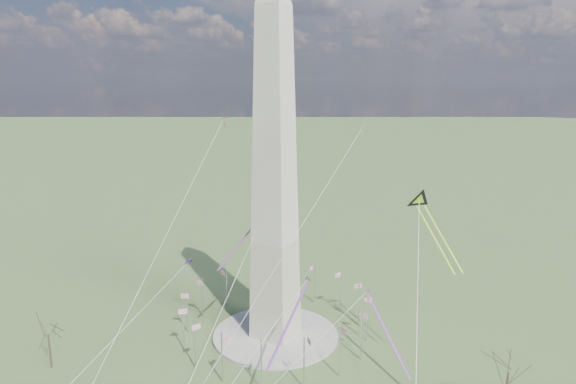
% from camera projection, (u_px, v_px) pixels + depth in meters
% --- Properties ---
extents(ground, '(2000.00, 2000.00, 0.00)m').
position_uv_depth(ground, '(276.00, 336.00, 147.84)').
color(ground, '#41592C').
rests_on(ground, ground).
extents(plaza, '(36.00, 36.00, 0.80)m').
position_uv_depth(plaza, '(276.00, 335.00, 147.76)').
color(plaza, '#B4B2A4').
rests_on(plaza, ground).
extents(washington_monument, '(15.56, 15.56, 100.00)m').
position_uv_depth(washington_monument, '(275.00, 173.00, 137.51)').
color(washington_monument, '#AFAA93').
rests_on(washington_monument, plaza).
extents(flagpole_ring, '(54.40, 54.40, 13.00)m').
position_uv_depth(flagpole_ring, '(275.00, 313.00, 146.28)').
color(flagpole_ring, silver).
rests_on(flagpole_ring, ground).
extents(tree_near, '(9.85, 9.85, 17.24)m').
position_uv_depth(tree_near, '(509.00, 369.00, 108.86)').
color(tree_near, '#403327').
rests_on(tree_near, ground).
extents(tree_far, '(7.90, 7.90, 13.82)m').
position_uv_depth(tree_far, '(48.00, 332.00, 129.72)').
color(tree_far, '#403327').
rests_on(tree_far, ground).
extents(kite_delta_black, '(17.44, 16.91, 16.30)m').
position_uv_depth(kite_delta_black, '(422.00, 204.00, 127.80)').
color(kite_delta_black, black).
rests_on(kite_delta_black, ground).
extents(kite_diamond_purple, '(2.48, 3.50, 10.24)m').
position_uv_depth(kite_diamond_purple, '(188.00, 265.00, 156.76)').
color(kite_diamond_purple, '#4C1D83').
rests_on(kite_diamond_purple, ground).
extents(kite_streamer_left, '(1.92, 20.46, 14.05)m').
position_uv_depth(kite_streamer_left, '(294.00, 310.00, 116.56)').
color(kite_streamer_left, '#DC224A').
rests_on(kite_streamer_left, ground).
extents(kite_streamer_mid, '(4.85, 21.16, 14.60)m').
position_uv_depth(kite_streamer_mid, '(251.00, 228.00, 144.91)').
color(kite_streamer_mid, '#DC224A').
rests_on(kite_streamer_mid, ground).
extents(kite_streamer_right, '(17.12, 15.00, 14.76)m').
position_uv_depth(kite_streamer_right, '(381.00, 320.00, 131.22)').
color(kite_streamer_right, '#DC224A').
rests_on(kite_streamer_right, ground).
extents(kite_small_red, '(1.09, 1.76, 4.24)m').
position_uv_depth(kite_small_red, '(224.00, 120.00, 188.01)').
color(kite_small_red, red).
rests_on(kite_small_red, ground).
extents(kite_small_white, '(1.30, 2.09, 4.75)m').
position_uv_depth(kite_small_white, '(363.00, 129.00, 174.86)').
color(kite_small_white, silver).
rests_on(kite_small_white, ground).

